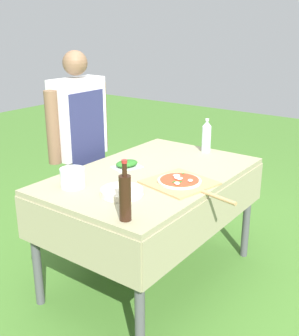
% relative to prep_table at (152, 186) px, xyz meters
% --- Properties ---
extents(ground_plane, '(12.00, 12.00, 0.00)m').
position_rel_prep_table_xyz_m(ground_plane, '(0.00, 0.00, -0.71)').
color(ground_plane, '#477A2D').
extents(prep_table, '(1.49, 0.97, 0.81)m').
position_rel_prep_table_xyz_m(prep_table, '(0.00, 0.00, 0.00)').
color(prep_table, gray).
rests_on(prep_table, ground).
extents(person_cook, '(0.59, 0.20, 1.57)m').
position_rel_prep_table_xyz_m(person_cook, '(0.04, 0.71, 0.22)').
color(person_cook, '#70604C').
rests_on(person_cook, ground).
extents(pizza_on_peel, '(0.44, 0.65, 0.05)m').
position_rel_prep_table_xyz_m(pizza_on_peel, '(-0.07, -0.27, 0.11)').
color(pizza_on_peel, tan).
rests_on(pizza_on_peel, prep_table).
extents(oil_bottle, '(0.06, 0.06, 0.32)m').
position_rel_prep_table_xyz_m(oil_bottle, '(-0.65, -0.31, 0.23)').
color(oil_bottle, black).
rests_on(oil_bottle, prep_table).
extents(water_bottle, '(0.07, 0.07, 0.26)m').
position_rel_prep_table_xyz_m(water_bottle, '(0.64, -0.05, 0.22)').
color(water_bottle, silver).
rests_on(water_bottle, prep_table).
extents(herb_container, '(0.22, 0.19, 0.05)m').
position_rel_prep_table_xyz_m(herb_container, '(-0.01, 0.20, 0.12)').
color(herb_container, silver).
rests_on(herb_container, prep_table).
extents(mixing_tub, '(0.15, 0.15, 0.12)m').
position_rel_prep_table_xyz_m(mixing_tub, '(-0.49, 0.24, 0.16)').
color(mixing_tub, silver).
rests_on(mixing_tub, prep_table).
extents(plate_stack, '(0.26, 0.26, 0.03)m').
position_rel_prep_table_xyz_m(plate_stack, '(-0.41, -0.08, 0.11)').
color(plate_stack, beige).
rests_on(plate_stack, prep_table).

